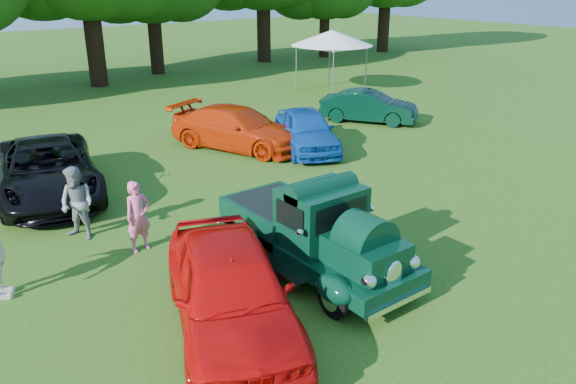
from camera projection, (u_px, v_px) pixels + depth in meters
ground at (325, 277)px, 11.29m from camera, size 120.00×120.00×0.00m
hero_pickup at (314, 233)px, 11.36m from camera, size 2.20×4.72×1.84m
red_convertible at (230, 289)px, 9.33m from camera, size 3.50×5.06×1.60m
back_car_black at (48, 170)px, 15.19m from camera, size 3.57×5.83×1.51m
back_car_orange at (238, 128)px, 19.43m from camera, size 3.82×5.33×1.43m
back_car_blue at (306, 130)px, 19.26m from camera, size 3.29×4.47×1.41m
back_car_green at (369, 106)px, 22.96m from camera, size 3.29×4.02×1.29m
spectator_pink at (138, 216)px, 12.15m from camera, size 0.62×0.45×1.60m
spectator_grey at (77, 203)px, 12.68m from camera, size 0.98×1.05×1.71m
canopy_tent at (332, 38)px, 28.27m from camera, size 4.57×4.57×3.10m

